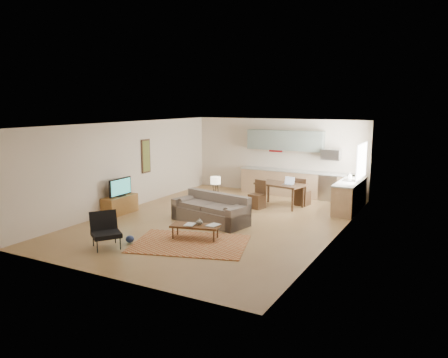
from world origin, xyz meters
The scene contains 25 objects.
room centered at (0.00, 0.00, 1.35)m, with size 9.00×9.00×9.00m.
kitchen_counter_back centered at (0.90, 4.18, 0.46)m, with size 4.26×0.64×0.92m, color #A4815C, non-canonical shape.
kitchen_counter_right centered at (2.93, 3.00, 0.46)m, with size 0.64×2.26×0.92m, color #A4815C, non-canonical shape.
kitchen_range centered at (2.00, 4.18, 0.45)m, with size 0.62×0.62×0.90m, color #A5A8AD.
kitchen_microwave centered at (2.00, 4.20, 1.55)m, with size 0.62×0.40×0.35m, color #A5A8AD.
upper_cabinets centered at (0.30, 4.33, 1.95)m, with size 2.80×0.34×0.70m, color slate.
window_right centered at (3.23, 3.00, 1.55)m, with size 0.02×1.40×1.05m, color white.
wall_art_left centered at (-3.21, 0.90, 1.55)m, with size 0.06×0.42×1.10m, color olive, non-canonical shape.
triptych centered at (-0.10, 4.47, 1.75)m, with size 1.70×0.04×0.50m, color beige, non-canonical shape.
rug centered at (0.37, -2.08, 0.01)m, with size 2.63×1.82×0.02m, color #933719.
sofa centered at (-0.14, -0.25, 0.39)m, with size 2.27×0.99×0.79m, color #685A51, non-canonical shape.
coffee_table centered at (0.28, -1.70, 0.18)m, with size 1.18×0.47×0.36m, color #4A2B14, non-canonical shape.
book_a centered at (0.06, -1.80, 0.37)m, with size 0.30×0.36×0.03m, color maroon.
book_b centered at (0.58, -1.53, 0.36)m, with size 0.29×0.37×0.03m, color navy.
vase centered at (0.36, -1.63, 0.44)m, with size 0.18×0.18×0.17m, color black.
armchair centered at (-1.15, -3.21, 0.41)m, with size 0.71×0.71×0.81m, color black, non-canonical shape.
tv_credenza centered at (-3.01, -0.66, 0.27)m, with size 0.45×1.17×0.54m, color brown, non-canonical shape.
tv centered at (-2.96, -0.66, 0.81)m, with size 0.09×0.90×0.54m, color black, non-canonical shape.
console_table centered at (-0.53, 0.77, 0.31)m, with size 0.53×0.35×0.62m, color #3B2618, non-canonical shape.
table_lamp centered at (-0.53, 0.77, 0.87)m, with size 0.30×0.30×0.50m, color beige, non-canonical shape.
dining_table centered at (0.87, 2.45, 0.38)m, with size 1.48×0.85×0.75m, color #3B2618, non-canonical shape.
dining_chair_near centered at (0.31, 1.90, 0.44)m, with size 0.42×0.44×0.88m, color #3B2618, non-canonical shape.
dining_chair_far centered at (1.43, 3.00, 0.45)m, with size 0.43×0.45×0.90m, color #3B2618, non-canonical shape.
laptop centered at (1.17, 2.35, 0.87)m, with size 0.32×0.24×0.24m, color #A5A8AD, non-canonical shape.
soap_bottle centered at (2.83, 3.37, 1.02)m, with size 0.09×0.09×0.19m, color beige.
Camera 1 is at (5.71, -10.35, 3.27)m, focal length 35.00 mm.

